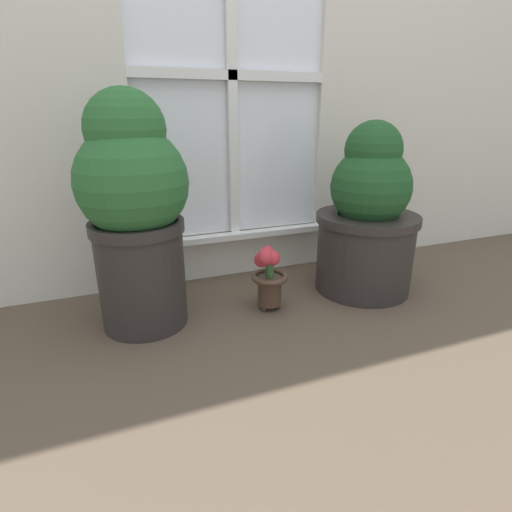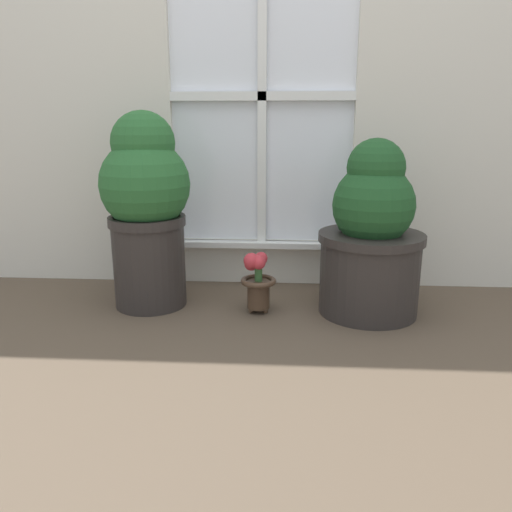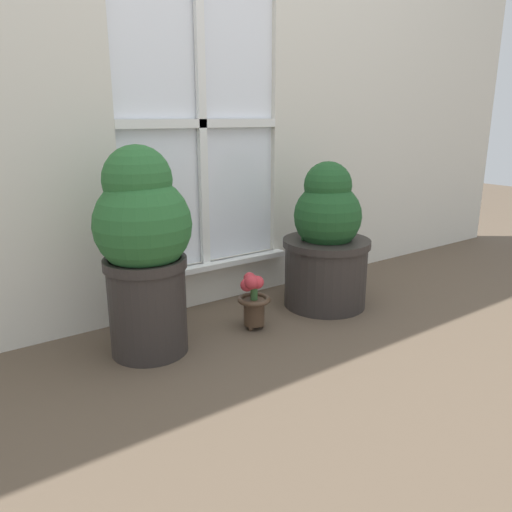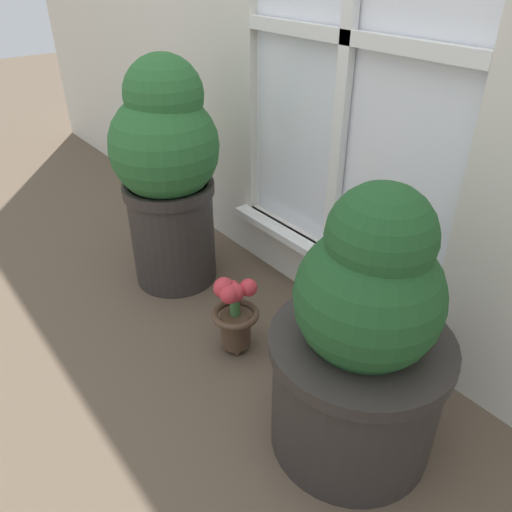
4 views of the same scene
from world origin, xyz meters
TOP-DOWN VIEW (x-y plane):
  - ground_plane at (0.00, 0.00)m, footprint 10.00×10.00m
  - potted_plant_left at (-0.42, 0.34)m, footprint 0.34×0.34m
  - potted_plant_right at (0.42, 0.31)m, footprint 0.39×0.39m
  - flower_vase at (0.00, 0.28)m, footprint 0.13×0.13m

SIDE VIEW (x-z plane):
  - ground_plane at x=0.00m, z-range 0.00..0.00m
  - flower_vase at x=0.00m, z-range 0.01..0.25m
  - potted_plant_right at x=0.42m, z-range -0.04..0.61m
  - potted_plant_left at x=-0.42m, z-range 0.02..0.76m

